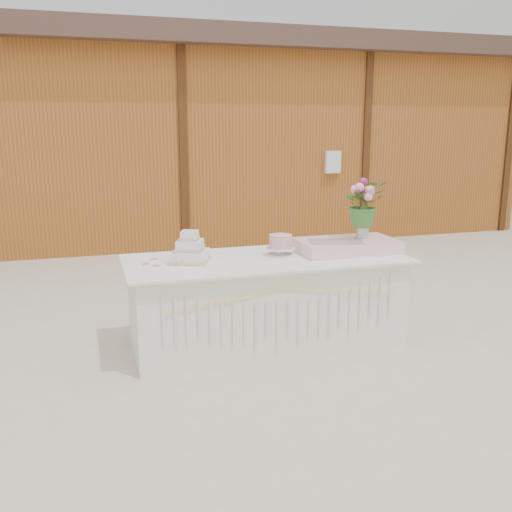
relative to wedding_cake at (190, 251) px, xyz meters
The scene contains 9 objects.
ground 1.08m from the wedding_cake, ahead, with size 80.00×80.00×0.00m, color beige.
barn 6.04m from the wedding_cake, 83.90° to the left, with size 12.60×4.60×3.30m.
cake_table 0.80m from the wedding_cake, ahead, with size 2.40×1.00×0.77m.
wedding_cake is the anchor object (origin of this frame).
pink_cake_stand 0.80m from the wedding_cake, ahead, with size 0.25×0.25×0.18m.
satin_runner 1.41m from the wedding_cake, ahead, with size 0.87×0.51×0.11m, color beige.
flower_vase 1.58m from the wedding_cake, ahead, with size 0.11×0.11×0.15m, color #B3B3B8.
bouquet 1.62m from the wedding_cake, ahead, with size 0.38×0.33×0.42m, color #386B2B.
loose_flowers 0.34m from the wedding_cake, 167.53° to the left, with size 0.14×0.33×0.02m, color pink, non-canonical shape.
Camera 1 is at (-1.46, -4.51, 1.88)m, focal length 40.00 mm.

